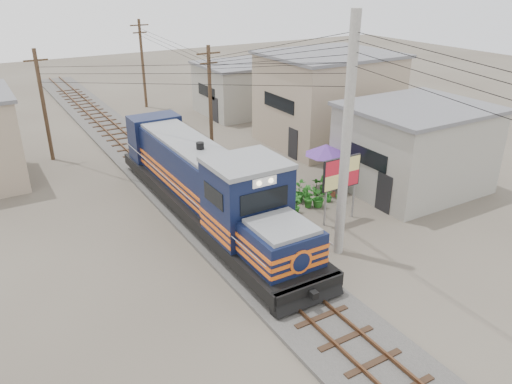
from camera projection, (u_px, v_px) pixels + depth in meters
ground at (263, 268)px, 20.50m from camera, size 120.00×120.00×0.00m
ballast at (172, 185)px, 28.33m from camera, size 3.60×70.00×0.16m
track at (172, 182)px, 28.25m from camera, size 1.15×70.00×0.12m
locomotive at (207, 185)px, 23.84m from camera, size 3.09×16.81×4.17m
utility_pole_main at (346, 142)px, 19.70m from camera, size 0.40×0.40×10.00m
wooden_pole_mid at (210, 98)px, 32.10m from camera, size 1.60×0.24×7.00m
wooden_pole_far at (143, 62)px, 43.14m from camera, size 1.60×0.24×7.50m
wooden_pole_left at (43, 104)px, 30.82m from camera, size 1.60×0.24×7.00m
power_lines at (170, 53)px, 24.03m from camera, size 9.65×19.00×3.30m
shophouse_front at (414, 147)px, 27.25m from camera, size 7.35×6.30×4.70m
shophouse_mid at (327, 98)px, 34.48m from camera, size 8.40×7.35×6.20m
shophouse_back at (239, 88)px, 42.05m from camera, size 6.30×6.30×4.20m
billboard at (342, 175)px, 23.39m from camera, size 2.14×0.16×3.31m
market_umbrella at (326, 150)px, 27.11m from camera, size 2.91×2.91×2.60m
vendor at (343, 180)px, 27.07m from camera, size 0.67×0.55×1.59m
plant_nursery at (310, 194)px, 26.11m from camera, size 3.31×2.21×1.10m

